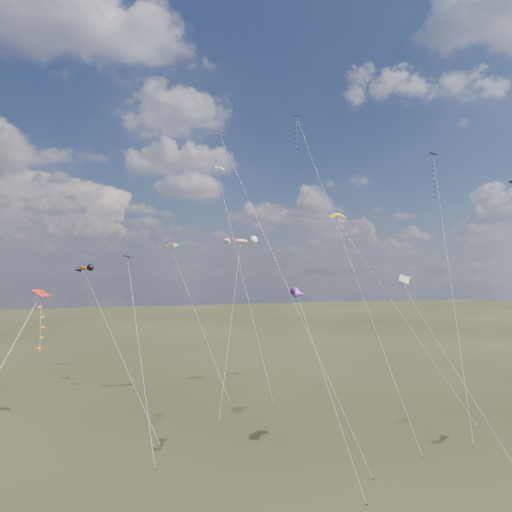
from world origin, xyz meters
name	(u,v)px	position (x,y,z in m)	size (l,w,h in m)	color
ground	(324,482)	(0.00, 0.00, 0.00)	(400.00, 400.00, 0.00)	black
diamond_black_high	(435,185)	(29.02, 21.50, 29.96)	(13.17, 21.12, 35.21)	black
diamond_navy_tall	(303,151)	(7.19, 20.08, 32.94)	(4.50, 20.80, 38.18)	#0D1449
diamond_black_mid	(133,301)	(-14.31, 16.87, 13.94)	(2.58, 14.73, 19.03)	black
diamond_red_low	(34,331)	(-21.82, 1.49, 12.93)	(7.23, 11.05, 15.83)	red
diamond_orange_center	(257,219)	(-2.58, 9.58, 22.49)	(10.11, 15.67, 32.41)	#E94A0E
parafoil_yellow	(339,215)	(15.67, 26.41, 25.57)	(7.83, 20.56, 26.33)	#DCAA07
parafoil_blue_white	(218,168)	(0.45, 40.13, 34.47)	(4.33, 19.73, 35.28)	blue
parafoil_striped	(406,276)	(10.46, 3.34, 16.65)	(3.29, 14.71, 17.38)	gold
parafoil_tricolor	(172,245)	(-7.80, 35.08, 21.17)	(7.40, 11.91, 21.84)	yellow
novelty_orange_black	(84,269)	(-19.70, 24.03, 17.42)	(9.21, 13.79, 17.97)	#C64B04
novelty_white_purple	(298,293)	(-0.36, 4.51, 15.14)	(2.41, 10.32, 15.64)	white
novelty_redwhite_stripe	(241,241)	(0.70, 27.12, 21.38)	(7.75, 11.49, 22.10)	red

